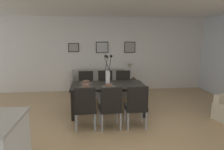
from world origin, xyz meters
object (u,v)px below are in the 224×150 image
Objects in this scene: bowl_near_left at (86,85)px; side_table at (130,86)px; framed_picture_left at (74,48)px; centerpiece_vase at (108,73)px; framed_picture_right at (130,47)px; dining_chair_near_left at (85,106)px; bowl_near_right at (86,82)px; dining_table at (108,87)px; dining_chair_mid_right at (123,85)px; sofa at (99,86)px; dining_chair_far_right at (106,85)px; dining_chair_near_right at (86,86)px; dining_chair_far_left at (111,105)px; table_lamp at (130,68)px; dining_chair_mid_left at (136,104)px; framed_picture_center at (102,47)px; bowl_far_left at (109,85)px.

bowl_near_left is 0.33× the size of side_table.
side_table is at bearing -14.18° from framed_picture_left.
framed_picture_right is at bearing 66.14° from centerpiece_vase.
bowl_near_right is (0.00, 1.10, 0.27)m from dining_chair_near_left.
dining_chair_mid_right is at bearing 58.43° from dining_table.
dining_chair_far_right is at bearing -79.63° from sofa.
dining_table is 0.59m from bowl_near_right.
dining_chair_far_left is at bearing -73.37° from dining_chair_near_right.
dining_chair_far_right is (0.57, 0.03, 0.00)m from dining_chair_near_right.
centerpiece_vase reaches higher than table_lamp.
framed_picture_right is at bearing 81.49° from dining_chair_mid_left.
dining_chair_far_left is 2.34× the size of framed_picture_right.
dining_chair_far_left is 5.41× the size of bowl_near_left.
dining_chair_mid_right is (0.02, 1.77, 0.00)m from dining_chair_mid_left.
dining_chair_near_left is 1.77× the size of side_table.
dining_chair_near_right is at bearing 90.46° from dining_chair_near_left.
dining_chair_near_right is at bearing -177.33° from dining_chair_far_right.
framed_picture_center is at bearing 152.32° from side_table.
bowl_near_right is at bearing 90.00° from bowl_near_left.
dining_table is at bearing -124.65° from centerpiece_vase.
dining_chair_mid_right is at bearing 31.44° from bowl_near_right.
bowl_near_left is (-1.08, -1.08, 0.27)m from dining_chair_mid_right.
framed_picture_left is at bearing 100.37° from bowl_near_left.
dining_table is 10.59× the size of bowl_near_right.
centerpiece_vase is 1.91m from sofa.
dining_chair_mid_right is 0.51× the size of sofa.
bowl_far_left is (-0.52, 0.69, 0.27)m from dining_chair_mid_left.
framed_picture_right reaches higher than dining_chair_mid_left.
sofa reaches higher than dining_table.
framed_picture_right is (1.98, -0.00, 0.00)m from framed_picture_left.
dining_table is 0.92m from dining_chair_far_left.
dining_chair_mid_right is at bearing -108.38° from framed_picture_right.
sofa is at bearing 81.44° from dining_chair_near_left.
dining_chair_mid_left is 2.69m from side_table.
table_lamp is at bearing 0.00° from side_table.
centerpiece_vase is at bearing -57.24° from dining_chair_near_right.
side_table is at bearing 62.37° from centerpiece_vase.
framed_picture_center is at bearing 80.14° from dining_chair_near_left.
dining_table is at bearing 90.00° from bowl_far_left.
framed_picture_right is (0.99, 2.23, 0.53)m from centerpiece_vase.
dining_chair_mid_left is 1.00× the size of dining_chair_mid_right.
framed_picture_center is at bearing 73.20° from sofa.
dining_chair_near_left is at bearing -121.46° from dining_table.
sofa is 1.23m from table_lamp.
framed_picture_center is at bearing 111.46° from dining_chair_mid_right.
bowl_far_left reaches higher than dining_table.
dining_table is at bearing -57.33° from dining_chair_near_right.
centerpiece_vase is 2.29m from framed_picture_center.
bowl_far_left is at bearing -116.27° from dining_chair_mid_right.
sofa is at bearing 100.37° from dining_chair_far_right.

